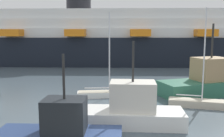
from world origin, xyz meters
The scene contains 6 objects.
sailboat_0 centered at (6.77, 8.09, 0.39)m, with size 4.53×2.17×7.68m.
sailboat_4 centered at (-0.60, 11.09, 0.39)m, with size 5.11×1.77×7.57m.
fishing_boat_0 centered at (-2.42, 0.95, 0.85)m, with size 6.46×2.24×4.77m.
fishing_boat_1 centered at (8.98, 12.15, 1.19)m, with size 9.49×5.89×6.61m.
fishing_boat_2 centered at (1.19, 4.08, 0.99)m, with size 7.24×2.73×5.29m.
cruise_ship centered at (9.46, 36.39, 4.52)m, with size 90.14×15.18×14.30m.
Camera 1 is at (0.36, -11.24, 5.81)m, focal length 40.42 mm.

